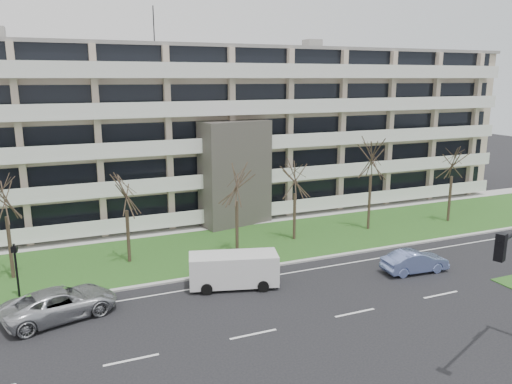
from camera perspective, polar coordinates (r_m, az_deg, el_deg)
name	(u,v)px	position (r m, az deg, el deg)	size (l,w,h in m)	color
ground	(355,313)	(28.48, 11.23, -13.39)	(160.00, 160.00, 0.00)	black
grass_verge	(260,242)	(39.04, 0.51, -5.72)	(90.00, 10.00, 0.06)	#2B531B
curb	(289,263)	(34.77, 3.81, -8.09)	(90.00, 0.35, 0.12)	#B2B2AD
sidewalk	(236,223)	(43.90, -2.34, -3.60)	(90.00, 2.00, 0.08)	#B2B2AD
lane_edge_line	(299,271)	(33.55, 4.97, -9.01)	(90.00, 0.12, 0.01)	white
apartment_building	(210,130)	(48.79, -5.27, 7.10)	(60.50, 15.10, 18.75)	#C0AB95
silver_pickup	(61,303)	(29.07, -21.42, -11.75)	(2.69, 5.83, 1.62)	#B5B8BD
blue_sedan	(415,261)	(34.69, 17.70, -7.57)	(1.54, 4.42, 1.45)	#778BCE
white_van	(235,267)	(30.72, -2.45, -8.59)	(5.69, 3.33, 2.08)	white
pedestrian_signal	(16,264)	(32.04, -25.75, -7.39)	(0.37, 0.33, 3.28)	black
tree_1	(4,192)	(34.29, -26.87, 0.03)	(3.65, 3.65, 7.31)	#382B21
tree_2	(125,190)	(34.67, -14.70, 0.23)	(3.31, 3.31, 6.62)	#382B21
tree_3	(237,181)	(35.75, -2.24, 1.27)	(3.41, 3.41, 6.82)	#382B21
tree_4	(295,175)	(38.53, 4.50, 1.91)	(3.33, 3.33, 6.67)	#382B21
tree_5	(372,153)	(41.95, 13.11, 4.36)	(4.18, 4.18, 8.37)	#382B21
tree_6	(453,158)	(46.65, 21.62, 3.60)	(3.66, 3.66, 7.32)	#382B21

